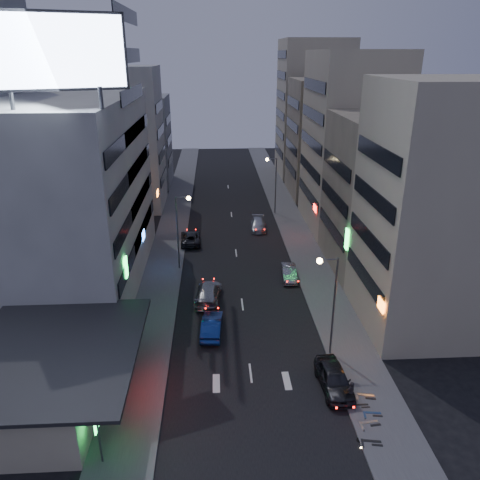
{
  "coord_description": "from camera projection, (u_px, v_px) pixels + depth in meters",
  "views": [
    {
      "loc": [
        -2.32,
        -23.83,
        21.61
      ],
      "look_at": [
        -0.1,
        16.09,
        5.59
      ],
      "focal_mm": 35.0,
      "sensor_mm": 36.0,
      "label": 1
    }
  ],
  "objects": [
    {
      "name": "ground",
      "position": [
        255.0,
        412.0,
        30.24
      ],
      "size": [
        180.0,
        180.0,
        0.0
      ],
      "primitive_type": "plane",
      "color": "black",
      "rests_on": "ground"
    },
    {
      "name": "sidewalk_left",
      "position": [
        170.0,
        241.0,
        57.61
      ],
      "size": [
        4.0,
        120.0,
        0.12
      ],
      "primitive_type": "cube",
      "color": "#4C4C4F",
      "rests_on": "ground"
    },
    {
      "name": "sidewalk_right",
      "position": [
        298.0,
        238.0,
        58.43
      ],
      "size": [
        4.0,
        120.0,
        0.12
      ],
      "primitive_type": "cube",
      "color": "#4C4C4F",
      "rests_on": "ground"
    },
    {
      "name": "food_court",
      "position": [
        42.0,
        375.0,
        30.64
      ],
      "size": [
        11.0,
        13.0,
        3.88
      ],
      "color": "#B7AD90",
      "rests_on": "ground"
    },
    {
      "name": "white_building",
      "position": [
        61.0,
        195.0,
        44.55
      ],
      "size": [
        14.0,
        24.0,
        18.0
      ],
      "primitive_type": "cube",
      "color": "beige",
      "rests_on": "ground"
    },
    {
      "name": "shophouse_near",
      "position": [
        434.0,
        211.0,
        37.03
      ],
      "size": [
        10.0,
        11.0,
        20.0
      ],
      "primitive_type": "cube",
      "color": "#B7AD90",
      "rests_on": "ground"
    },
    {
      "name": "shophouse_mid",
      "position": [
        387.0,
        194.0,
        48.45
      ],
      "size": [
        11.0,
        12.0,
        16.0
      ],
      "primitive_type": "cube",
      "color": "tan",
      "rests_on": "ground"
    },
    {
      "name": "shophouse_far",
      "position": [
        350.0,
        143.0,
        59.36
      ],
      "size": [
        10.0,
        14.0,
        22.0
      ],
      "primitive_type": "cube",
      "color": "#B7AD90",
      "rests_on": "ground"
    },
    {
      "name": "far_left_a",
      "position": [
        122.0,
        140.0,
        67.43
      ],
      "size": [
        11.0,
        10.0,
        20.0
      ],
      "primitive_type": "cube",
      "color": "beige",
      "rests_on": "ground"
    },
    {
      "name": "far_left_b",
      "position": [
        134.0,
        141.0,
        80.38
      ],
      "size": [
        12.0,
        10.0,
        15.0
      ],
      "primitive_type": "cube",
      "color": "gray",
      "rests_on": "ground"
    },
    {
      "name": "far_right_a",
      "position": [
        326.0,
        139.0,
        74.03
      ],
      "size": [
        11.0,
        12.0,
        18.0
      ],
      "primitive_type": "cube",
      "color": "tan",
      "rests_on": "ground"
    },
    {
      "name": "far_right_b",
      "position": [
        313.0,
        109.0,
        85.92
      ],
      "size": [
        12.0,
        12.0,
        24.0
      ],
      "primitive_type": "cube",
      "color": "#B7AD90",
      "rests_on": "ground"
    },
    {
      "name": "billboard",
      "position": [
        50.0,
        52.0,
        30.75
      ],
      "size": [
        9.52,
        3.75,
        6.2
      ],
      "rotation": [
        0.0,
        0.0,
        0.35
      ],
      "color": "#595B60",
      "rests_on": "white_building"
    },
    {
      "name": "street_lamp_right_near",
      "position": [
        330.0,
        292.0,
        34.11
      ],
      "size": [
        1.6,
        0.44,
        8.02
      ],
      "color": "#595B60",
      "rests_on": "sidewalk_right"
    },
    {
      "name": "street_lamp_left",
      "position": [
        181.0,
        222.0,
        48.33
      ],
      "size": [
        1.6,
        0.44,
        8.02
      ],
      "color": "#595B60",
      "rests_on": "sidewalk_left"
    },
    {
      "name": "street_lamp_right_far",
      "position": [
        273.0,
        177.0,
        65.62
      ],
      "size": [
        1.6,
        0.44,
        8.02
      ],
      "color": "#595B60",
      "rests_on": "sidewalk_right"
    },
    {
      "name": "parked_car_right_near",
      "position": [
        334.0,
        379.0,
        32.11
      ],
      "size": [
        2.17,
        4.91,
        1.64
      ],
      "primitive_type": "imported",
      "rotation": [
        0.0,
        0.0,
        0.05
      ],
      "color": "#26262B",
      "rests_on": "ground"
    },
    {
      "name": "parked_car_right_mid",
      "position": [
        289.0,
        273.0,
        47.91
      ],
      "size": [
        1.67,
        4.11,
        1.33
      ],
      "primitive_type": "imported",
      "rotation": [
        0.0,
        0.0,
        -0.07
      ],
      "color": "gray",
      "rests_on": "ground"
    },
    {
      "name": "parked_car_left",
      "position": [
        191.0,
        238.0,
        56.9
      ],
      "size": [
        2.54,
        5.12,
        1.4
      ],
      "primitive_type": "imported",
      "rotation": [
        0.0,
        0.0,
        3.19
      ],
      "color": "#232428",
      "rests_on": "ground"
    },
    {
      "name": "parked_car_right_far",
      "position": [
        258.0,
        224.0,
        61.41
      ],
      "size": [
        2.19,
        4.81,
        1.36
      ],
      "primitive_type": "imported",
      "rotation": [
        0.0,
        0.0,
        -0.06
      ],
      "color": "#A9ADB1",
      "rests_on": "ground"
    },
    {
      "name": "road_car_blue",
      "position": [
        212.0,
        325.0,
        38.5
      ],
      "size": [
        1.93,
        4.66,
        1.5
      ],
      "primitive_type": "imported",
      "rotation": [
        0.0,
        0.0,
        3.07
      ],
      "color": "navy",
      "rests_on": "ground"
    },
    {
      "name": "road_car_silver",
      "position": [
        208.0,
        293.0,
        43.67
      ],
      "size": [
        2.8,
        5.65,
        1.58
      ],
      "primitive_type": "imported",
      "rotation": [
        0.0,
        0.0,
        3.03
      ],
      "color": "#909498",
      "rests_on": "ground"
    },
    {
      "name": "person",
      "position": [
        351.0,
        392.0,
        30.61
      ],
      "size": [
        0.71,
        0.6,
        1.64
      ],
      "primitive_type": "imported",
      "rotation": [
        0.0,
        0.0,
        3.56
      ],
      "color": "black",
      "rests_on": "sidewalk_right"
    },
    {
      "name": "scooter_black_a",
      "position": [
        382.0,
        433.0,
        27.68
      ],
      "size": [
        0.88,
        1.86,
        1.09
      ],
      "primitive_type": null,
      "rotation": [
        0.0,
        0.0,
        1.4
      ],
      "color": "black",
      "rests_on": "sidewalk_right"
    },
    {
      "name": "scooter_silver_a",
      "position": [
        378.0,
        413.0,
        29.25
      ],
      "size": [
        0.81,
        1.91,
        1.13
      ],
      "primitive_type": null,
      "rotation": [
        0.0,
        0.0,
        1.68
      ],
      "color": "#ABAEB3",
      "rests_on": "sidewalk_right"
    },
    {
      "name": "scooter_blue",
      "position": [
        382.0,
        406.0,
        29.9
      ],
      "size": [
        0.78,
        1.77,
        1.05
      ],
      "primitive_type": null,
      "rotation": [
        0.0,
        0.0,
        1.45
      ],
      "color": "navy",
      "rests_on": "sidewalk_right"
    },
    {
      "name": "scooter_black_b",
      "position": [
        369.0,
        397.0,
        30.66
      ],
      "size": [
        0.54,
        1.6,
        0.98
      ],
      "primitive_type": null,
      "rotation": [
        0.0,
        0.0,
        1.57
      ],
      "color": "black",
      "rests_on": "sidewalk_right"
    },
    {
      "name": "scooter_silver_b",
      "position": [
        376.0,
        388.0,
        31.39
      ],
      "size": [
        0.99,
        1.98,
        1.15
      ],
      "primitive_type": null,
      "rotation": [
        0.0,
        0.0,
        1.37
      ],
      "color": "#94979B",
      "rests_on": "sidewalk_right"
    }
  ]
}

